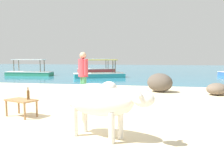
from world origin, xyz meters
The scene contains 12 objects.
sand_beach centered at (0.00, 0.00, 0.02)m, with size 18.00×14.00×0.04m, color beige.
water_surface centered at (0.00, 22.00, 0.00)m, with size 60.00×36.00×0.03m, color teal.
cow centered at (0.90, -1.29, 0.73)m, with size 1.86×1.01×1.04m.
low_bench_table centered at (-1.39, -0.10, 0.40)m, with size 0.87×0.68×0.43m.
bottle centered at (-1.22, -0.06, 0.59)m, with size 0.07×0.07×0.30m.
deck_chair_far centered at (0.44, 0.92, 0.42)m, with size 0.82×0.62×0.68m.
person_standing centered at (-0.54, 2.19, 0.99)m, with size 0.35×0.42×1.62m.
shore_rock_large centered at (1.89, 4.97, 0.43)m, with size 1.10×0.81×0.78m, color brown.
shore_rock_medium centered at (4.05, 4.54, 0.27)m, with size 0.81×0.74×0.46m, color #6B5B4C.
boat_red centered at (-4.42, 18.28, 0.29)m, with size 3.77×2.80×1.29m.
boat_green centered at (-8.32, 12.43, 0.29)m, with size 3.74×1.38×1.29m.
boat_teal centered at (-2.47, 11.81, 0.29)m, with size 3.83×2.53×1.29m.
Camera 1 is at (2.01, -5.59, 1.51)m, focal length 40.16 mm.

